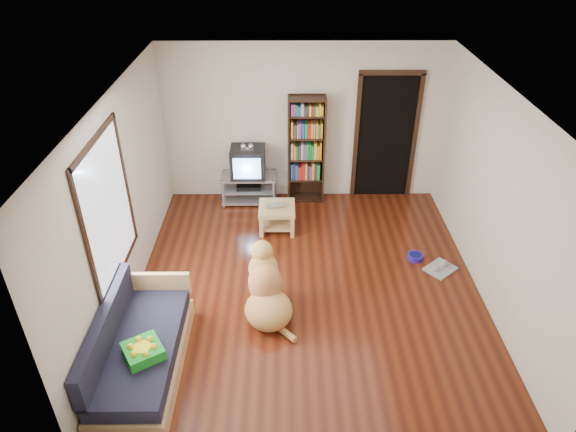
{
  "coord_description": "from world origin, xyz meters",
  "views": [
    {
      "loc": [
        -0.3,
        -5.3,
        4.41
      ],
      "look_at": [
        -0.26,
        0.32,
        0.9
      ],
      "focal_mm": 32.0,
      "sensor_mm": 36.0,
      "label": 1
    }
  ],
  "objects_px": {
    "sofa": "(139,351)",
    "tv_stand": "(249,187)",
    "green_cushion": "(143,351)",
    "grey_rag": "(440,269)",
    "crt_tv": "(248,161)",
    "coffee_table": "(277,213)",
    "laptop": "(277,207)",
    "dog": "(266,291)",
    "dog_bowl": "(415,257)",
    "bookshelf": "(306,145)"
  },
  "relations": [
    {
      "from": "sofa",
      "to": "coffee_table",
      "type": "xyz_separation_m",
      "value": [
        1.45,
        2.78,
        0.02
      ]
    },
    {
      "from": "dog_bowl",
      "to": "bookshelf",
      "type": "height_order",
      "value": "bookshelf"
    },
    {
      "from": "tv_stand",
      "to": "dog_bowl",
      "type": "bearing_deg",
      "value": -34.02
    },
    {
      "from": "tv_stand",
      "to": "coffee_table",
      "type": "relative_size",
      "value": 1.64
    },
    {
      "from": "tv_stand",
      "to": "crt_tv",
      "type": "height_order",
      "value": "crt_tv"
    },
    {
      "from": "laptop",
      "to": "tv_stand",
      "type": "height_order",
      "value": "tv_stand"
    },
    {
      "from": "grey_rag",
      "to": "bookshelf",
      "type": "xyz_separation_m",
      "value": [
        -1.81,
        2.0,
        0.99
      ]
    },
    {
      "from": "laptop",
      "to": "sofa",
      "type": "distance_m",
      "value": 3.11
    },
    {
      "from": "green_cushion",
      "to": "dog_bowl",
      "type": "distance_m",
      "value": 3.99
    },
    {
      "from": "tv_stand",
      "to": "sofa",
      "type": "xyz_separation_m",
      "value": [
        -0.97,
        -3.63,
        -0.01
      ]
    },
    {
      "from": "green_cushion",
      "to": "dog_bowl",
      "type": "relative_size",
      "value": 1.64
    },
    {
      "from": "dog",
      "to": "dog_bowl",
      "type": "bearing_deg",
      "value": 27.48
    },
    {
      "from": "sofa",
      "to": "tv_stand",
      "type": "bearing_deg",
      "value": 74.98
    },
    {
      "from": "grey_rag",
      "to": "bookshelf",
      "type": "relative_size",
      "value": 0.22
    },
    {
      "from": "laptop",
      "to": "grey_rag",
      "type": "height_order",
      "value": "laptop"
    },
    {
      "from": "crt_tv",
      "to": "coffee_table",
      "type": "distance_m",
      "value": 1.1
    },
    {
      "from": "green_cushion",
      "to": "bookshelf",
      "type": "xyz_separation_m",
      "value": [
        1.8,
        3.94,
        0.52
      ]
    },
    {
      "from": "sofa",
      "to": "dog",
      "type": "xyz_separation_m",
      "value": [
        1.34,
        0.88,
        0.08
      ]
    },
    {
      "from": "laptop",
      "to": "tv_stand",
      "type": "xyz_separation_m",
      "value": [
        -0.48,
        0.89,
        -0.14
      ]
    },
    {
      "from": "green_cushion",
      "to": "grey_rag",
      "type": "xyz_separation_m",
      "value": [
        3.61,
        1.93,
        -0.47
      ]
    },
    {
      "from": "green_cushion",
      "to": "crt_tv",
      "type": "height_order",
      "value": "crt_tv"
    },
    {
      "from": "dog_bowl",
      "to": "bookshelf",
      "type": "xyz_separation_m",
      "value": [
        -1.51,
        1.75,
        0.96
      ]
    },
    {
      "from": "grey_rag",
      "to": "dog",
      "type": "xyz_separation_m",
      "value": [
        -2.39,
        -0.84,
        0.32
      ]
    },
    {
      "from": "green_cushion",
      "to": "laptop",
      "type": "height_order",
      "value": "green_cushion"
    },
    {
      "from": "dog_bowl",
      "to": "green_cushion",
      "type": "bearing_deg",
      "value": -146.62
    },
    {
      "from": "dog_bowl",
      "to": "coffee_table",
      "type": "bearing_deg",
      "value": 157.89
    },
    {
      "from": "laptop",
      "to": "crt_tv",
      "type": "bearing_deg",
      "value": 107.26
    },
    {
      "from": "dog_bowl",
      "to": "tv_stand",
      "type": "xyz_separation_m",
      "value": [
        -2.46,
        1.66,
        0.23
      ]
    },
    {
      "from": "tv_stand",
      "to": "coffee_table",
      "type": "xyz_separation_m",
      "value": [
        0.48,
        -0.86,
        0.01
      ]
    },
    {
      "from": "bookshelf",
      "to": "coffee_table",
      "type": "bearing_deg",
      "value": -116.44
    },
    {
      "from": "coffee_table",
      "to": "green_cushion",
      "type": "bearing_deg",
      "value": -113.97
    },
    {
      "from": "sofa",
      "to": "bookshelf",
      "type": "bearing_deg",
      "value": 62.68
    },
    {
      "from": "dog_bowl",
      "to": "sofa",
      "type": "relative_size",
      "value": 0.12
    },
    {
      "from": "green_cushion",
      "to": "dog",
      "type": "bearing_deg",
      "value": 9.83
    },
    {
      "from": "dog_bowl",
      "to": "crt_tv",
      "type": "distance_m",
      "value": 3.06
    },
    {
      "from": "grey_rag",
      "to": "coffee_table",
      "type": "distance_m",
      "value": 2.53
    },
    {
      "from": "dog",
      "to": "bookshelf",
      "type": "bearing_deg",
      "value": 78.48
    },
    {
      "from": "tv_stand",
      "to": "sofa",
      "type": "distance_m",
      "value": 3.76
    },
    {
      "from": "grey_rag",
      "to": "coffee_table",
      "type": "xyz_separation_m",
      "value": [
        -2.28,
        1.06,
        0.27
      ]
    },
    {
      "from": "dog_bowl",
      "to": "crt_tv",
      "type": "relative_size",
      "value": 0.38
    },
    {
      "from": "grey_rag",
      "to": "crt_tv",
      "type": "bearing_deg",
      "value": 145.0
    },
    {
      "from": "grey_rag",
      "to": "dog",
      "type": "height_order",
      "value": "dog"
    },
    {
      "from": "grey_rag",
      "to": "sofa",
      "type": "xyz_separation_m",
      "value": [
        -3.73,
        -1.72,
        0.25
      ]
    },
    {
      "from": "crt_tv",
      "to": "bookshelf",
      "type": "bearing_deg",
      "value": 4.32
    },
    {
      "from": "green_cushion",
      "to": "tv_stand",
      "type": "xyz_separation_m",
      "value": [
        0.85,
        3.84,
        -0.21
      ]
    },
    {
      "from": "sofa",
      "to": "coffee_table",
      "type": "relative_size",
      "value": 3.27
    },
    {
      "from": "crt_tv",
      "to": "sofa",
      "type": "relative_size",
      "value": 0.32
    },
    {
      "from": "dog_bowl",
      "to": "tv_stand",
      "type": "relative_size",
      "value": 0.24
    },
    {
      "from": "crt_tv",
      "to": "dog",
      "type": "relative_size",
      "value": 0.55
    },
    {
      "from": "crt_tv",
      "to": "coffee_table",
      "type": "bearing_deg",
      "value": -61.43
    }
  ]
}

